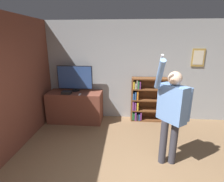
{
  "coord_description": "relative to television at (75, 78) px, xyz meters",
  "views": [
    {
      "loc": [
        -0.19,
        -1.71,
        2.2
      ],
      "look_at": [
        -0.48,
        1.88,
        1.14
      ],
      "focal_mm": 28.0,
      "sensor_mm": 36.0,
      "label": 1
    }
  ],
  "objects": [
    {
      "name": "wall_back",
      "position": [
        1.57,
        0.28,
        0.15
      ],
      "size": [
        6.73,
        0.09,
        2.7
      ],
      "color": "#9EA3A8",
      "rests_on": "ground_plane"
    },
    {
      "name": "wall_side_brick",
      "position": [
        -0.83,
        -1.29,
        0.15
      ],
      "size": [
        0.06,
        4.68,
        2.7
      ],
      "color": "brown",
      "rests_on": "ground_plane"
    },
    {
      "name": "tv_ledge",
      "position": [
        0.0,
        -0.11,
        -0.78
      ],
      "size": [
        1.46,
        0.62,
        0.84
      ],
      "color": "brown",
      "rests_on": "ground_plane"
    },
    {
      "name": "television",
      "position": [
        0.0,
        0.0,
        0.0
      ],
      "size": [
        0.96,
        0.22,
        0.7
      ],
      "color": "black",
      "rests_on": "tv_ledge"
    },
    {
      "name": "game_console",
      "position": [
        -0.17,
        -0.28,
        -0.33
      ],
      "size": [
        0.24,
        0.18,
        0.07
      ],
      "color": "black",
      "rests_on": "tv_ledge"
    },
    {
      "name": "remote_loose",
      "position": [
        0.2,
        -0.34,
        -0.35
      ],
      "size": [
        0.04,
        0.14,
        0.02
      ],
      "color": "white",
      "rests_on": "tv_ledge"
    },
    {
      "name": "bookshelf",
      "position": [
        1.93,
        0.1,
        -0.6
      ],
      "size": [
        0.95,
        0.28,
        1.22
      ],
      "color": "brown",
      "rests_on": "ground_plane"
    },
    {
      "name": "person",
      "position": [
        2.17,
        -1.71,
        -0.14
      ],
      "size": [
        0.63,
        0.58,
        2.0
      ],
      "rotation": [
        0.0,
        0.0,
        -0.9
      ],
      "color": "#383842",
      "rests_on": "ground_plane"
    }
  ]
}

